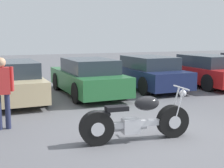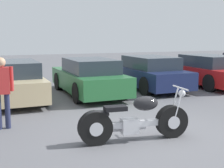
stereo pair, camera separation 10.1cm
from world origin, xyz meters
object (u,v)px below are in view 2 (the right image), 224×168
motorcycle (134,120)px  parked_car_champagne (13,81)px  parked_car_green (89,77)px  parked_car_navy (148,73)px  parked_car_red (205,71)px  person_standing (2,87)px

motorcycle → parked_car_champagne: parked_car_champagne is taller
parked_car_green → parked_car_navy: same height
parked_car_champagne → parked_car_red: 7.84m
parked_car_green → parked_car_red: size_ratio=1.00×
parked_car_red → motorcycle: bearing=-138.9°
parked_car_green → parked_car_champagne: bearing=178.8°
parked_car_champagne → parked_car_green: bearing=-1.2°
motorcycle → person_standing: person_standing is taller
parked_car_champagne → parked_car_green: (2.61, -0.05, 0.00)m
parked_car_navy → parked_car_red: 2.63m
parked_car_navy → person_standing: size_ratio=2.65×
motorcycle → parked_car_navy: (3.34, 5.47, 0.21)m
parked_car_green → parked_car_navy: 2.64m
person_standing → parked_car_navy: bearing=32.1°
motorcycle → person_standing: size_ratio=1.42×
motorcycle → parked_car_navy: parked_car_navy is taller
parked_car_red → person_standing: (-8.34, -3.31, 0.33)m
person_standing → parked_car_red: bearing=21.6°
parked_car_champagne → parked_car_navy: bearing=3.4°
parked_car_champagne → parked_car_red: same height
person_standing → motorcycle: bearing=-38.2°
parked_car_red → parked_car_green: bearing=-179.1°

